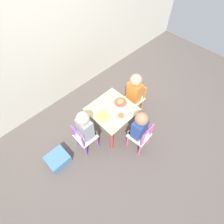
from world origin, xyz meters
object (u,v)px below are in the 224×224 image
object	(u,v)px
plate_right	(120,102)
plate_front	(121,116)
child_front	(138,127)
chair_purple	(85,138)
storage_bin	(58,159)
kids_table	(112,112)
child_left	(86,127)
chair_orange	(135,99)
child_right	(134,91)
chair_pink	(140,137)
plate_left	(103,116)

from	to	relation	value
plate_right	plate_front	world-z (taller)	same
plate_right	child_front	bearing A→B (deg)	-106.41
chair_purple	storage_bin	distance (m)	0.48
kids_table	child_front	world-z (taller)	child_front
chair_purple	plate_right	size ratio (longest dim) A/B	2.93
plate_right	child_left	bearing A→B (deg)	178.45
chair_orange	plate_front	xyz separation A→B (m)	(-0.51, -0.16, 0.20)
child_right	plate_right	size ratio (longest dim) A/B	4.33
chair_orange	child_left	xyz separation A→B (m)	(-0.95, 0.02, 0.20)
child_front	chair_pink	bearing A→B (deg)	90.00
chair_pink	plate_left	distance (m)	0.58
plate_front	child_front	bearing A→B (deg)	-82.18
chair_pink	child_front	distance (m)	0.20
kids_table	child_left	distance (m)	0.45
chair_orange	storage_bin	size ratio (longest dim) A/B	1.86
kids_table	child_right	bearing A→B (deg)	-0.72
plate_right	child_right	bearing A→B (deg)	-1.16
plate_front	kids_table	bearing A→B (deg)	90.00
chair_orange	child_left	world-z (taller)	child_left
chair_pink	kids_table	bearing A→B (deg)	-90.00
child_front	plate_left	size ratio (longest dim) A/B	3.89
plate_right	plate_left	bearing A→B (deg)	180.00
kids_table	child_right	world-z (taller)	child_right
child_right	plate_left	bearing A→B (deg)	-89.80
chair_orange	chair_pink	size ratio (longest dim) A/B	1.00
child_left	plate_left	world-z (taller)	child_left
child_right	plate_front	world-z (taller)	child_right
child_left	plate_right	distance (m)	0.62
chair_purple	plate_front	world-z (taller)	chair_purple
kids_table	chair_pink	xyz separation A→B (m)	(0.04, -0.51, -0.12)
plate_front	chair_purple	bearing A→B (deg)	159.67
chair_pink	plate_right	size ratio (longest dim) A/B	2.93
storage_bin	child_left	bearing A→B (deg)	-12.08
kids_table	chair_purple	world-z (taller)	chair_purple
kids_table	storage_bin	bearing A→B (deg)	172.65
storage_bin	chair_pink	bearing A→B (deg)	-32.75
child_right	plate_left	size ratio (longest dim) A/B	4.09
kids_table	storage_bin	world-z (taller)	kids_table
kids_table	plate_left	distance (m)	0.18
chair_purple	child_right	world-z (taller)	child_right
plate_right	plate_front	xyz separation A→B (m)	(-0.17, -0.17, -0.00)
chair_pink	plate_front	bearing A→B (deg)	-87.58
kids_table	plate_front	bearing A→B (deg)	-90.00
kids_table	child_left	size ratio (longest dim) A/B	0.75
kids_table	child_front	distance (m)	0.45
chair_orange	plate_right	size ratio (longest dim) A/B	2.93
child_left	plate_front	xyz separation A→B (m)	(0.45, -0.19, -0.01)
chair_orange	child_left	bearing A→B (deg)	-90.66
child_front	plate_right	world-z (taller)	child_front
child_left	plate_front	bearing A→B (deg)	-110.42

